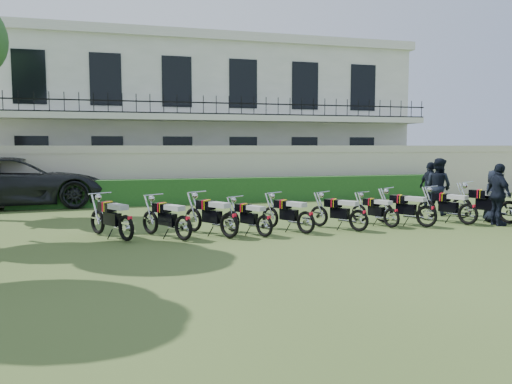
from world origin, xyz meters
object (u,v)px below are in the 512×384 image
Objects in this scene: motorcycle_1 at (183,222)px; motorcycle_7 at (427,211)px; motorcycle_2 at (229,219)px; officer_2 at (498,195)px; officer_4 at (438,187)px; officer_5 at (430,187)px; motorcycle_6 at (392,213)px; motorcycle_3 at (264,220)px; motorcycle_4 at (306,217)px; motorcycle_5 at (359,215)px; motorcycle_9 at (510,207)px; motorcycle_0 at (126,221)px; officer_3 at (494,196)px; motorcycle_8 at (468,209)px; suv at (18,182)px.

motorcycle_7 is (6.81, 0.19, 0.00)m from motorcycle_1.
officer_2 reaches higher than motorcycle_2.
officer_5 is (0.09, 0.59, -0.07)m from officer_4.
motorcycle_7 is at bearing 141.43° from officer_5.
motorcycle_6 is at bearing 106.39° from officer_4.
motorcycle_4 is (1.17, 0.16, 0.03)m from motorcycle_3.
motorcycle_1 reaches higher than motorcycle_5.
motorcycle_9 is 2.53m from officer_4.
motorcycle_1 is (1.33, -0.27, -0.02)m from motorcycle_0.
officer_3 is at bearing -29.31° from motorcycle_0.
motorcycle_9 is (8.36, 0.04, 0.03)m from motorcycle_2.
motorcycle_3 is 7.48m from motorcycle_9.
officer_5 is at bearing -6.05° from motorcycle_3.
motorcycle_5 is 3.57m from motorcycle_8.
motorcycle_8 is 2.29m from officer_4.
motorcycle_5 is at bearing 149.77° from motorcycle_7.
motorcycle_3 is (0.88, -0.07, -0.06)m from motorcycle_2.
motorcycle_2 is 5.68m from motorcycle_7.
motorcycle_6 is 0.97× the size of motorcycle_7.
motorcycle_2 is 1.04× the size of motorcycle_7.
motorcycle_6 is (4.71, 0.37, -0.07)m from motorcycle_2.
motorcycle_7 is 2.69m from motorcycle_9.
motorcycle_0 is 1.06× the size of motorcycle_1.
motorcycle_5 is at bearing -31.75° from motorcycle_4.
motorcycle_7 is 0.93× the size of motorcycle_8.
officer_5 reaches higher than officer_3.
officer_4 reaches higher than motorcycle_9.
motorcycle_5 is (4.67, 0.07, -0.02)m from motorcycle_1.
motorcycle_6 is 0.90× the size of officer_2.
motorcycle_2 is 4.72m from motorcycle_6.
motorcycle_4 is at bearing 143.99° from motorcycle_5.
motorcycle_0 is at bearing 102.18° from officer_5.
motorcycle_8 is (8.23, 0.27, 0.00)m from motorcycle_1.
motorcycle_2 is 8.29m from officer_5.
officer_3 reaches higher than motorcycle_4.
suv is at bearing 66.47° from officer_2.
motorcycle_9 is 1.24× the size of officer_3.
suv reaches higher than motorcycle_9.
officer_2 reaches higher than officer_5.
motorcycle_0 is at bearing 158.37° from motorcycle_6.
motorcycle_9 is (9.50, 0.07, 0.05)m from motorcycle_1.
motorcycle_1 is 9.36m from officer_5.
motorcycle_3 is 0.99× the size of motorcycle_5.
motorcycle_4 is 0.24× the size of suv.
motorcycle_0 and motorcycle_2 have the same top height.
motorcycle_1 is 9.50m from motorcycle_9.
motorcycle_5 reaches higher than motorcycle_3.
motorcycle_8 is at bearing -28.38° from motorcycle_4.
motorcycle_4 is at bearing -31.28° from motorcycle_1.
motorcycle_1 is at bearing -42.54° from motorcycle_0.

